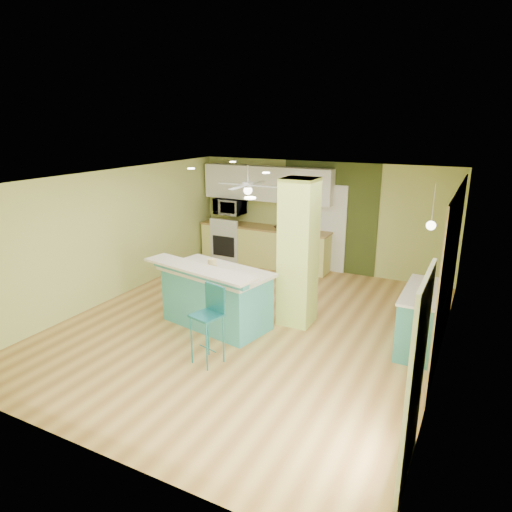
# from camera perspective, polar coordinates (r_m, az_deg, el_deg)

# --- Properties ---
(floor) EXTENTS (6.00, 7.00, 0.01)m
(floor) POSITION_cam_1_polar(r_m,az_deg,el_deg) (7.91, -0.74, -8.70)
(floor) COLOR #A6733A
(floor) RESTS_ON ground
(ceiling) EXTENTS (6.00, 7.00, 0.01)m
(ceiling) POSITION_cam_1_polar(r_m,az_deg,el_deg) (7.20, -0.81, 9.65)
(ceiling) COLOR white
(ceiling) RESTS_ON wall_back
(wall_back) EXTENTS (6.00, 0.01, 2.50)m
(wall_back) POSITION_cam_1_polar(r_m,az_deg,el_deg) (10.59, 8.15, 4.88)
(wall_back) COLOR #BEC76A
(wall_back) RESTS_ON floor
(wall_front) EXTENTS (6.00, 0.01, 2.50)m
(wall_front) POSITION_cam_1_polar(r_m,az_deg,el_deg) (4.87, -20.78, -10.56)
(wall_front) COLOR #BEC76A
(wall_front) RESTS_ON floor
(wall_left) EXTENTS (0.01, 7.00, 2.50)m
(wall_left) POSITION_cam_1_polar(r_m,az_deg,el_deg) (9.21, -17.56, 2.48)
(wall_left) COLOR #BEC76A
(wall_left) RESTS_ON floor
(wall_right) EXTENTS (0.01, 7.00, 2.50)m
(wall_right) POSITION_cam_1_polar(r_m,az_deg,el_deg) (6.68, 22.72, -3.34)
(wall_right) COLOR #BEC76A
(wall_right) RESTS_ON floor
(wood_panel) EXTENTS (0.02, 3.40, 2.50)m
(wood_panel) POSITION_cam_1_polar(r_m,az_deg,el_deg) (7.25, 23.01, -1.84)
(wood_panel) COLOR #997757
(wood_panel) RESTS_ON floor
(olive_accent) EXTENTS (2.20, 0.02, 2.50)m
(olive_accent) POSITION_cam_1_polar(r_m,az_deg,el_deg) (10.52, 9.15, 4.75)
(olive_accent) COLOR #3C481C
(olive_accent) RESTS_ON floor
(interior_door) EXTENTS (0.82, 0.05, 2.00)m
(interior_door) POSITION_cam_1_polar(r_m,az_deg,el_deg) (10.55, 9.04, 3.40)
(interior_door) COLOR white
(interior_door) RESTS_ON floor
(french_door) EXTENTS (0.04, 1.08, 2.10)m
(french_door) POSITION_cam_1_polar(r_m,az_deg,el_deg) (4.66, 19.33, -14.45)
(french_door) COLOR silver
(french_door) RESTS_ON floor
(column) EXTENTS (0.55, 0.55, 2.50)m
(column) POSITION_cam_1_polar(r_m,az_deg,el_deg) (7.64, 5.30, 0.36)
(column) COLOR #C2DA65
(column) RESTS_ON floor
(kitchen_run) EXTENTS (3.25, 0.63, 0.94)m
(kitchen_run) POSITION_cam_1_polar(r_m,az_deg,el_deg) (10.99, 1.05, 1.30)
(kitchen_run) COLOR #E6E578
(kitchen_run) RESTS_ON floor
(stove) EXTENTS (0.76, 0.66, 1.08)m
(stove) POSITION_cam_1_polar(r_m,az_deg,el_deg) (11.41, -3.26, 1.80)
(stove) COLOR silver
(stove) RESTS_ON floor
(upper_cabinets) EXTENTS (3.20, 0.34, 0.80)m
(upper_cabinets) POSITION_cam_1_polar(r_m,az_deg,el_deg) (10.80, 1.37, 9.04)
(upper_cabinets) COLOR white
(upper_cabinets) RESTS_ON wall_back
(microwave) EXTENTS (0.70, 0.48, 0.39)m
(microwave) POSITION_cam_1_polar(r_m,az_deg,el_deg) (11.23, -3.31, 6.21)
(microwave) COLOR silver
(microwave) RESTS_ON wall_back
(ceiling_fan) EXTENTS (1.41, 1.41, 0.61)m
(ceiling_fan) POSITION_cam_1_polar(r_m,az_deg,el_deg) (9.52, -1.02, 8.78)
(ceiling_fan) COLOR white
(ceiling_fan) RESTS_ON ceiling
(pendant_lamp) EXTENTS (0.14, 0.14, 0.69)m
(pendant_lamp) POSITION_cam_1_polar(r_m,az_deg,el_deg) (7.26, 21.03, 3.61)
(pendant_lamp) COLOR white
(pendant_lamp) RESTS_ON ceiling
(wall_decor) EXTENTS (0.03, 0.90, 0.70)m
(wall_decor) POSITION_cam_1_polar(r_m,az_deg,el_deg) (7.36, 23.23, 0.85)
(wall_decor) COLOR brown
(wall_decor) RESTS_ON wood_panel
(peninsula) EXTENTS (2.17, 1.49, 1.13)m
(peninsula) POSITION_cam_1_polar(r_m,az_deg,el_deg) (7.77, -5.05, -5.01)
(peninsula) COLOR teal
(peninsula) RESTS_ON floor
(bar_stool) EXTENTS (0.47, 0.47, 1.16)m
(bar_stool) POSITION_cam_1_polar(r_m,az_deg,el_deg) (6.54, -5.71, -6.94)
(bar_stool) COLOR #1C717F
(bar_stool) RESTS_ON floor
(side_counter) EXTENTS (0.61, 1.45, 0.93)m
(side_counter) POSITION_cam_1_polar(r_m,az_deg,el_deg) (7.47, 20.08, -7.40)
(side_counter) COLOR teal
(side_counter) RESTS_ON floor
(fruit_bowl) EXTENTS (0.36, 0.36, 0.07)m
(fruit_bowl) POSITION_cam_1_polar(r_m,az_deg,el_deg) (10.64, 3.07, 3.56)
(fruit_bowl) COLOR #372116
(fruit_bowl) RESTS_ON kitchen_run
(canister) EXTENTS (0.15, 0.15, 0.16)m
(canister) POSITION_cam_1_polar(r_m,az_deg,el_deg) (7.68, -5.50, -0.98)
(canister) COLOR gold
(canister) RESTS_ON peninsula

